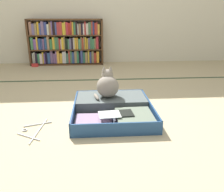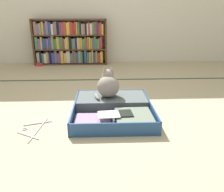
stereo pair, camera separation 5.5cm
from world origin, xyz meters
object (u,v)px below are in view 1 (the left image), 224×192
(open_suitcase, at_px, (114,108))
(black_cat, at_px, (107,85))
(small_red_pouch, at_px, (35,65))
(bookshelf, at_px, (66,43))
(clothes_hanger, at_px, (34,130))

(open_suitcase, xyz_separation_m, black_cat, (-0.05, 0.14, 0.17))
(black_cat, height_order, small_red_pouch, black_cat)
(bookshelf, bearing_deg, black_cat, -73.79)
(open_suitcase, xyz_separation_m, clothes_hanger, (-0.63, -0.30, -0.04))
(bookshelf, xyz_separation_m, small_red_pouch, (-0.52, -0.17, -0.35))
(open_suitcase, relative_size, black_cat, 2.70)
(black_cat, xyz_separation_m, clothes_hanger, (-0.58, -0.44, -0.21))
(bookshelf, distance_m, clothes_hanger, 2.55)
(bookshelf, relative_size, small_red_pouch, 12.69)
(clothes_hanger, bearing_deg, open_suitcase, 25.52)
(bookshelf, xyz_separation_m, clothes_hanger, (0.02, -2.52, -0.37))
(black_cat, distance_m, clothes_hanger, 0.76)
(black_cat, bearing_deg, open_suitcase, -71.85)
(black_cat, xyz_separation_m, small_red_pouch, (-1.13, 1.92, -0.19))
(open_suitcase, height_order, small_red_pouch, open_suitcase)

